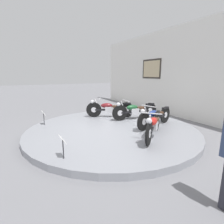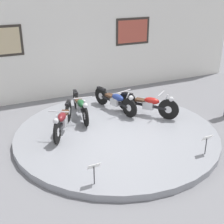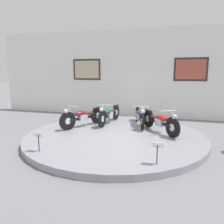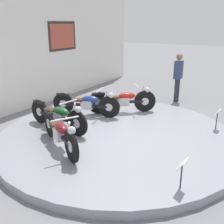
# 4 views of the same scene
# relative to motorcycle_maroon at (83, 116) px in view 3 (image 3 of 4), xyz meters

# --- Properties ---
(ground_plane) EXTENTS (60.00, 60.00, 0.00)m
(ground_plane) POSITION_rel_motorcycle_maroon_xyz_m (1.35, -0.58, -0.55)
(ground_plane) COLOR slate
(display_platform) EXTENTS (5.59, 5.59, 0.17)m
(display_platform) POSITION_rel_motorcycle_maroon_xyz_m (1.35, -0.58, -0.47)
(display_platform) COLOR gray
(display_platform) RESTS_ON ground_plane
(back_wall) EXTENTS (14.00, 0.22, 4.01)m
(back_wall) POSITION_rel_motorcycle_maroon_xyz_m (1.35, 3.19, 1.45)
(back_wall) COLOR white
(back_wall) RESTS_ON ground_plane
(motorcycle_maroon) EXTENTS (1.02, 1.75, 0.79)m
(motorcycle_maroon) POSITION_rel_motorcycle_maroon_xyz_m (0.00, 0.00, 0.00)
(motorcycle_maroon) COLOR black
(motorcycle_maroon) RESTS_ON display_platform
(motorcycle_green) EXTENTS (0.54, 1.96, 0.78)m
(motorcycle_green) POSITION_rel_motorcycle_maroon_xyz_m (0.77, 0.73, -0.01)
(motorcycle_green) COLOR black
(motorcycle_green) RESTS_ON display_platform
(motorcycle_blue) EXTENTS (0.68, 1.89, 0.78)m
(motorcycle_blue) POSITION_rel_motorcycle_maroon_xyz_m (1.94, 0.73, -0.01)
(motorcycle_blue) COLOR black
(motorcycle_blue) RESTS_ON display_platform
(motorcycle_red) EXTENTS (1.27, 1.59, 0.79)m
(motorcycle_red) POSITION_rel_motorcycle_maroon_xyz_m (2.71, 0.00, 0.00)
(motorcycle_red) COLOR black
(motorcycle_red) RESTS_ON display_platform
(info_placard_front_left) EXTENTS (0.26, 0.11, 0.51)m
(info_placard_front_left) POSITION_rel_motorcycle_maroon_xyz_m (-0.09, -2.55, -0.01)
(info_placard_front_left) COLOR #333338
(info_placard_front_left) RESTS_ON display_platform
(info_placard_front_centre) EXTENTS (0.26, 0.11, 0.51)m
(info_placard_front_centre) POSITION_rel_motorcycle_maroon_xyz_m (2.79, -2.55, -0.01)
(info_placard_front_centre) COLOR #333338
(info_placard_front_centre) RESTS_ON display_platform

